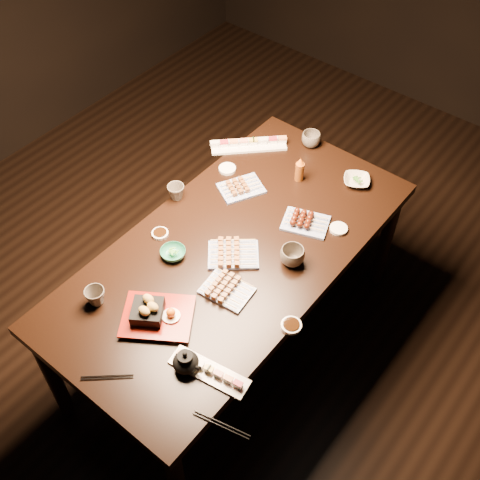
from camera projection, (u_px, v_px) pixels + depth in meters
name	position (u px, v px, depth m)	size (l,w,h in m)	color
ground	(216.00, 307.00, 3.42)	(5.00, 5.00, 0.00)	black
dining_table	(234.00, 298.00, 3.00)	(0.90, 1.80, 0.75)	black
sushi_platter_near	(209.00, 370.00, 2.29)	(0.33, 0.09, 0.04)	white
sushi_platter_far	(249.00, 143.00, 3.18)	(0.40, 0.11, 0.05)	white
yakitori_plate_center	(233.00, 252.00, 2.67)	(0.22, 0.16, 0.06)	#828EB6
yakitori_plate_right	(227.00, 288.00, 2.54)	(0.21, 0.15, 0.05)	#828EB6
yakitori_plate_left	(241.00, 185.00, 2.96)	(0.21, 0.15, 0.05)	#828EB6
tsukune_plate	(306.00, 220.00, 2.80)	(0.21, 0.15, 0.05)	#828EB6
edamame_bowl_green	(173.00, 253.00, 2.68)	(0.11, 0.11, 0.04)	#277857
edamame_bowl_cream	(357.00, 181.00, 3.00)	(0.13, 0.13, 0.03)	beige
tempura_tray	(157.00, 311.00, 2.43)	(0.29, 0.23, 0.11)	black
teacup_near_left	(96.00, 297.00, 2.50)	(0.09, 0.09, 0.08)	#51483E
teacup_mid_right	(292.00, 256.00, 2.64)	(0.11, 0.11, 0.09)	#51483E
teacup_far_left	(176.00, 192.00, 2.91)	(0.08, 0.08, 0.08)	#51483E
teacup_far_right	(311.00, 139.00, 3.17)	(0.10, 0.10, 0.08)	#51483E
teapot	(186.00, 360.00, 2.28)	(0.12, 0.12, 0.10)	black
condiment_bottle	(300.00, 169.00, 2.98)	(0.04, 0.04, 0.14)	brown
sauce_dish_west	(160.00, 233.00, 2.77)	(0.08, 0.08, 0.01)	white
sauce_dish_east	(339.00, 229.00, 2.79)	(0.08, 0.08, 0.01)	white
sauce_dish_se	(291.00, 325.00, 2.44)	(0.09, 0.09, 0.02)	white
sauce_dish_nw	(227.00, 169.00, 3.07)	(0.09, 0.09, 0.02)	white
chopsticks_near	(107.00, 377.00, 2.29)	(0.20, 0.02, 0.01)	black
chopsticks_se	(221.00, 425.00, 2.16)	(0.23, 0.02, 0.01)	black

